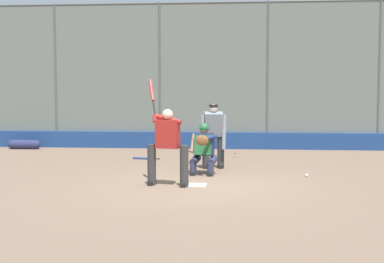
# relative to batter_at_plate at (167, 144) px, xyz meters

# --- Properties ---
(ground_plane) EXTENTS (160.00, 160.00, 0.00)m
(ground_plane) POSITION_rel_batter_at_plate_xyz_m (-0.59, -0.10, -0.87)
(ground_plane) COLOR #7A604C
(home_plate_marker) EXTENTS (0.43, 0.43, 0.01)m
(home_plate_marker) POSITION_rel_batter_at_plate_xyz_m (-0.59, -0.10, -0.87)
(home_plate_marker) COLOR white
(home_plate_marker) RESTS_ON ground_plane
(backstop_fence) EXTENTS (18.32, 0.08, 4.94)m
(backstop_fence) POSITION_rel_batter_at_plate_xyz_m (-0.59, -7.24, 1.69)
(backstop_fence) COLOR #515651
(backstop_fence) RESTS_ON ground_plane
(padding_wall) EXTENTS (17.88, 0.18, 0.56)m
(padding_wall) POSITION_rel_batter_at_plate_xyz_m (-0.59, -7.14, -0.59)
(padding_wall) COLOR navy
(padding_wall) RESTS_ON ground_plane
(bleachers_beyond) EXTENTS (12.77, 2.50, 1.48)m
(bleachers_beyond) POSITION_rel_batter_at_plate_xyz_m (-1.85, -9.74, -0.39)
(bleachers_beyond) COLOR slate
(bleachers_beyond) RESTS_ON ground_plane
(batter_at_plate) EXTENTS (0.93, 0.81, 2.22)m
(batter_at_plate) POSITION_rel_batter_at_plate_xyz_m (0.00, 0.00, 0.00)
(batter_at_plate) COLOR #333333
(batter_at_plate) RESTS_ON ground_plane
(catcher_behind_plate) EXTENTS (0.66, 0.81, 1.21)m
(catcher_behind_plate) POSITION_rel_batter_at_plate_xyz_m (-0.65, -1.55, -0.24)
(catcher_behind_plate) COLOR #2D334C
(catcher_behind_plate) RESTS_ON ground_plane
(umpire_home) EXTENTS (0.66, 0.45, 1.64)m
(umpire_home) POSITION_rel_batter_at_plate_xyz_m (-0.83, -2.55, 0.00)
(umpire_home) COLOR #333333
(umpire_home) RESTS_ON ground_plane
(spare_bat_near_backstop) EXTENTS (0.81, 0.23, 0.07)m
(spare_bat_near_backstop) POSITION_rel_batter_at_plate_xyz_m (1.28, -4.16, -0.84)
(spare_bat_near_backstop) COLOR black
(spare_bat_near_backstop) RESTS_ON ground_plane
(spare_bat_by_padding) EXTENTS (0.77, 0.44, 0.07)m
(spare_bat_by_padding) POSITION_rel_batter_at_plate_xyz_m (-0.29, -6.18, -0.84)
(spare_bat_by_padding) COLOR black
(spare_bat_by_padding) RESTS_ON ground_plane
(spare_bat_third_base_side) EXTENTS (0.08, 0.92, 0.07)m
(spare_bat_third_base_side) POSITION_rel_batter_at_plate_xyz_m (-1.35, -4.97, -0.84)
(spare_bat_third_base_side) COLOR black
(spare_bat_third_base_side) RESTS_ON ground_plane
(baseball_loose) EXTENTS (0.07, 0.07, 0.07)m
(baseball_loose) POSITION_rel_batter_at_plate_xyz_m (-3.03, -1.41, -0.83)
(baseball_loose) COLOR white
(baseball_loose) RESTS_ON ground_plane
(equipment_bag_dugout_side) EXTENTS (1.13, 0.31, 0.31)m
(equipment_bag_dugout_side) POSITION_rel_batter_at_plate_xyz_m (5.77, -6.50, -0.72)
(equipment_bag_dugout_side) COLOR navy
(equipment_bag_dugout_side) RESTS_ON ground_plane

